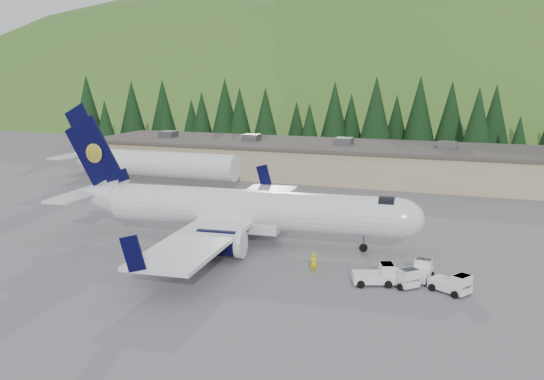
% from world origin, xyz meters
% --- Properties ---
extents(ground, '(600.00, 600.00, 0.00)m').
position_xyz_m(ground, '(0.00, 0.00, 0.00)').
color(ground, slate).
extents(airliner, '(35.44, 33.28, 11.76)m').
position_xyz_m(airliner, '(-1.03, -0.08, 3.13)').
color(airliner, white).
rests_on(airliner, ground).
extents(second_airliner, '(27.50, 11.00, 10.05)m').
position_xyz_m(second_airliner, '(-24.92, 22.00, 3.32)').
color(second_airliner, white).
rests_on(second_airliner, ground).
extents(baggage_tug_a, '(3.43, 2.65, 1.65)m').
position_xyz_m(baggage_tug_a, '(13.27, -7.20, 0.74)').
color(baggage_tug_a, white).
rests_on(baggage_tug_a, ground).
extents(baggage_tug_b, '(3.25, 2.78, 1.55)m').
position_xyz_m(baggage_tug_b, '(18.84, -7.18, 0.70)').
color(baggage_tug_b, white).
rests_on(baggage_tug_b, ground).
extents(baggage_tug_c, '(1.89, 2.85, 1.45)m').
position_xyz_m(baggage_tug_c, '(16.33, -4.86, 0.65)').
color(baggage_tug_c, white).
rests_on(baggage_tug_c, ground).
extents(terminal_building, '(71.00, 17.00, 6.10)m').
position_xyz_m(terminal_building, '(-5.01, 38.00, 2.62)').
color(terminal_building, tan).
rests_on(terminal_building, ground).
extents(baggage_tug_d, '(3.05, 3.05, 1.53)m').
position_xyz_m(baggage_tug_d, '(15.20, -6.90, 0.69)').
color(baggage_tug_d, white).
rests_on(baggage_tug_d, ground).
extents(ramp_worker, '(0.73, 0.63, 1.68)m').
position_xyz_m(ramp_worker, '(8.01, -6.31, 0.84)').
color(ramp_worker, yellow).
rests_on(ramp_worker, ground).
extents(tree_line, '(113.20, 19.50, 13.99)m').
position_xyz_m(tree_line, '(-3.91, 60.97, 7.75)').
color(tree_line, black).
rests_on(tree_line, ground).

